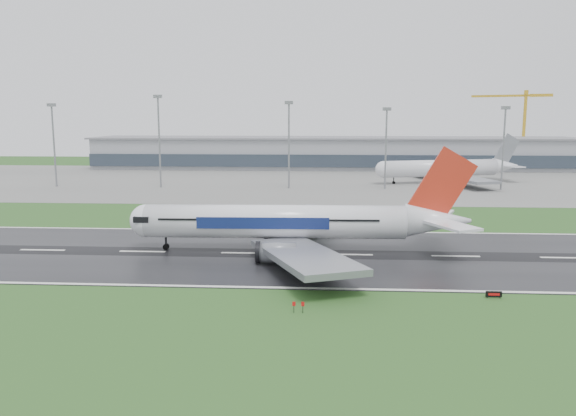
{
  "coord_description": "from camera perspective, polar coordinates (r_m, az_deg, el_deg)",
  "views": [
    {
      "loc": [
        -5.13,
        -104.73,
        25.95
      ],
      "look_at": [
        -12.36,
        12.0,
        7.0
      ],
      "focal_mm": 35.13,
      "sensor_mm": 36.0,
      "label": 1
    }
  ],
  "objects": [
    {
      "name": "terminal",
      "position": [
        290.37,
        4.57,
        5.53
      ],
      "size": [
        240.0,
        36.0,
        15.0
      ],
      "primitive_type": "cube",
      "color": "gray",
      "rests_on": "ground"
    },
    {
      "name": "main_airliner",
      "position": [
        108.59,
        1.12,
        0.67
      ],
      "size": [
        67.67,
        64.61,
        19.49
      ],
      "primitive_type": null,
      "rotation": [
        0.0,
        0.0,
        0.03
      ],
      "color": "white",
      "rests_on": "runway"
    },
    {
      "name": "floodmast_3",
      "position": [
        206.32,
        9.86,
        5.77
      ],
      "size": [
        0.64,
        0.64,
        28.13
      ],
      "primitive_type": "cylinder",
      "color": "gray",
      "rests_on": "ground"
    },
    {
      "name": "tower_crane",
      "position": [
        322.4,
        22.77,
        7.44
      ],
      "size": [
        37.7,
        17.95,
        39.99
      ],
      "primitive_type": null,
      "rotation": [
        0.0,
        0.0,
        -0.41
      ],
      "color": "gold",
      "rests_on": "ground"
    },
    {
      "name": "runway",
      "position": [
        108.01,
        6.18,
        -4.73
      ],
      "size": [
        400.0,
        45.0,
        0.1
      ],
      "primitive_type": "cube",
      "color": "black",
      "rests_on": "ground"
    },
    {
      "name": "apron",
      "position": [
        231.25,
        4.8,
        2.74
      ],
      "size": [
        400.0,
        130.0,
        0.08
      ],
      "primitive_type": "cube",
      "color": "slate",
      "rests_on": "ground"
    },
    {
      "name": "floodmast_1",
      "position": [
        213.59,
        -12.89,
        6.4
      ],
      "size": [
        0.64,
        0.64,
        32.71
      ],
      "primitive_type": "cylinder",
      "color": "gray",
      "rests_on": "ground"
    },
    {
      "name": "parked_airliner",
      "position": [
        232.95,
        15.76,
        4.77
      ],
      "size": [
        77.45,
        74.54,
        18.51
      ],
      "primitive_type": null,
      "rotation": [
        0.0,
        0.0,
        0.29
      ],
      "color": "silver",
      "rests_on": "apron"
    },
    {
      "name": "ground",
      "position": [
        108.02,
        6.18,
        -4.75
      ],
      "size": [
        520.0,
        520.0,
        0.0
      ],
      "primitive_type": "plane",
      "color": "#224B1B",
      "rests_on": "ground"
    },
    {
      "name": "floodmast_2",
      "position": [
        205.39,
        0.09,
        6.21
      ],
      "size": [
        0.64,
        0.64,
        30.42
      ],
      "primitive_type": "cylinder",
      "color": "gray",
      "rests_on": "ground"
    },
    {
      "name": "floodmast_4",
      "position": [
        214.79,
        20.94,
        5.48
      ],
      "size": [
        0.64,
        0.64,
        28.52
      ],
      "primitive_type": "cylinder",
      "color": "gray",
      "rests_on": "ground"
    },
    {
      "name": "runway_sign",
      "position": [
        87.69,
        20.1,
        -8.23
      ],
      "size": [
        2.26,
        0.98,
        1.04
      ],
      "primitive_type": null,
      "rotation": [
        0.0,
        0.0,
        0.33
      ],
      "color": "black",
      "rests_on": "ground"
    },
    {
      "name": "floodmast_0",
      "position": [
        228.13,
        -22.59,
        5.72
      ],
      "size": [
        0.64,
        0.64,
        29.72
      ],
      "primitive_type": "cylinder",
      "color": "gray",
      "rests_on": "ground"
    }
  ]
}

